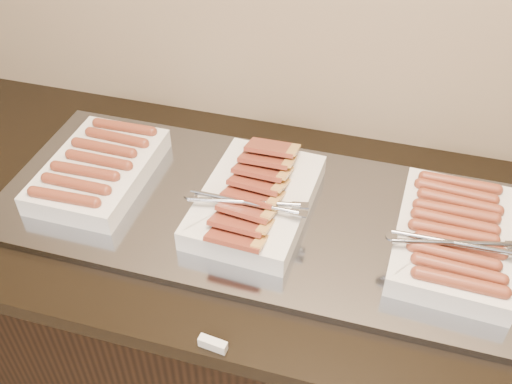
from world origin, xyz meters
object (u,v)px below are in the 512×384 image
warming_tray (259,212)px  dish_right (455,237)px  dish_center (255,199)px  counter (259,330)px  dish_left (99,168)px

warming_tray → dish_right: size_ratio=3.28×
warming_tray → dish_center: (-0.01, -0.00, 0.04)m
counter → warming_tray: bearing=180.0°
counter → dish_center: bearing=-159.0°
warming_tray → dish_right: (0.42, -0.00, 0.04)m
counter → dish_center: 0.50m
counter → dish_right: bearing=-0.5°
dish_center → dish_left: bearing=-177.7°
dish_left → counter: bearing=0.2°
counter → dish_right: (0.42, -0.00, 0.50)m
warming_tray → counter: bearing=0.0°
warming_tray → dish_right: 0.43m
dish_left → dish_center: 0.39m
counter → warming_tray: 0.46m
warming_tray → dish_right: bearing=-0.5°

